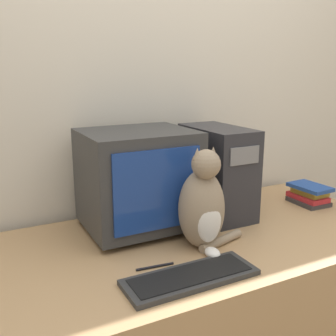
{
  "coord_description": "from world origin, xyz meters",
  "views": [
    {
      "loc": [
        -0.83,
        -0.85,
        1.42
      ],
      "look_at": [
        -0.14,
        0.48,
        1.04
      ],
      "focal_mm": 42.0,
      "sensor_mm": 36.0,
      "label": 1
    }
  ],
  "objects": [
    {
      "name": "cat",
      "position": [
        -0.07,
        0.33,
        0.92
      ],
      "size": [
        0.29,
        0.24,
        0.4
      ],
      "rotation": [
        0.0,
        0.0,
        -0.13
      ],
      "color": "gray",
      "rests_on": "desk"
    },
    {
      "name": "desk",
      "position": [
        0.0,
        0.42,
        0.38
      ],
      "size": [
        1.73,
        0.85,
        0.75
      ],
      "color": "tan",
      "rests_on": "ground_plane"
    },
    {
      "name": "pen",
      "position": [
        -0.3,
        0.27,
        0.76
      ],
      "size": [
        0.14,
        0.02,
        0.01
      ],
      "color": "black",
      "rests_on": "desk"
    },
    {
      "name": "wall_back",
      "position": [
        0.0,
        0.91,
        1.25
      ],
      "size": [
        7.0,
        0.05,
        2.5
      ],
      "color": "beige",
      "rests_on": "ground_plane"
    },
    {
      "name": "book_stack",
      "position": [
        0.69,
        0.52,
        0.8
      ],
      "size": [
        0.15,
        0.21,
        0.1
      ],
      "color": "#383333",
      "rests_on": "desk"
    },
    {
      "name": "computer_tower",
      "position": [
        0.18,
        0.61,
        0.96
      ],
      "size": [
        0.21,
        0.39,
        0.41
      ],
      "color": "#28282D",
      "rests_on": "desk"
    },
    {
      "name": "keyboard",
      "position": [
        -0.23,
        0.14,
        0.76
      ],
      "size": [
        0.45,
        0.16,
        0.02
      ],
      "color": "#2D2D2D",
      "rests_on": "desk"
    },
    {
      "name": "crt_monitor",
      "position": [
        -0.21,
        0.61,
        0.97
      ],
      "size": [
        0.45,
        0.39,
        0.43
      ],
      "color": "#333333",
      "rests_on": "desk"
    }
  ]
}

